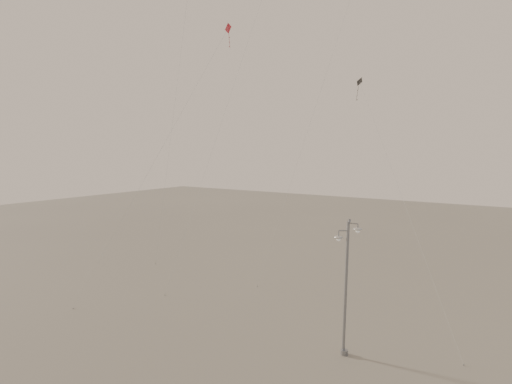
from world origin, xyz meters
The scene contains 6 objects.
ground centered at (0.00, 0.00, 0.00)m, with size 160.00×160.00×0.00m, color gray.
street_lamp centered at (10.06, 0.06, 4.40)m, with size 1.54×0.83×8.25m.
kite_0 centered at (-12.42, 10.65, 25.49)m, with size 2.60×4.46×32.09m.
kite_1 centered at (-4.10, 10.11, 21.69)m, with size 3.22×12.64×30.33m.
kite_3 centered at (-4.32, 3.10, 17.11)m, with size 7.85×10.54×22.69m.
kite_4 centered at (9.14, 8.51, 13.52)m, with size 9.45×8.05×18.09m.
Camera 1 is at (18.18, -21.83, 12.13)m, focal length 28.00 mm.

